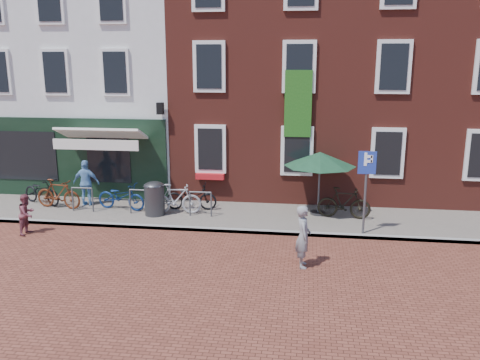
# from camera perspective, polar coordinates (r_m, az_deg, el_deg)

# --- Properties ---
(ground) EXTENTS (80.00, 80.00, 0.00)m
(ground) POSITION_cam_1_polar(r_m,az_deg,el_deg) (15.21, -7.33, -5.77)
(ground) COLOR brown
(sidewalk) EXTENTS (24.00, 3.00, 0.10)m
(sidewalk) POSITION_cam_1_polar(r_m,az_deg,el_deg) (16.37, -2.58, -4.08)
(sidewalk) COLOR slate
(sidewalk) RESTS_ON ground
(building_stucco) EXTENTS (8.00, 8.00, 9.00)m
(building_stucco) POSITION_cam_1_polar(r_m,az_deg,el_deg) (22.65, -15.52, 11.78)
(building_stucco) COLOR silver
(building_stucco) RESTS_ON ground
(building_brick_mid) EXTENTS (6.00, 8.00, 10.00)m
(building_brick_mid) POSITION_cam_1_polar(r_m,az_deg,el_deg) (20.93, 2.82, 13.51)
(building_brick_mid) COLOR maroon
(building_brick_mid) RESTS_ON ground
(building_brick_right) EXTENTS (6.00, 8.00, 10.00)m
(building_brick_right) POSITION_cam_1_polar(r_m,az_deg,el_deg) (21.25, 19.58, 12.77)
(building_brick_right) COLOR maroon
(building_brick_right) RESTS_ON ground
(litter_bin) EXTENTS (0.64, 0.64, 1.18)m
(litter_bin) POSITION_cam_1_polar(r_m,az_deg,el_deg) (16.33, -9.78, -1.88)
(litter_bin) COLOR #38383B
(litter_bin) RESTS_ON sidewalk
(parking_sign) EXTENTS (0.50, 0.08, 2.43)m
(parking_sign) POSITION_cam_1_polar(r_m,az_deg,el_deg) (14.54, 14.26, 0.29)
(parking_sign) COLOR #4C4C4F
(parking_sign) RESTS_ON sidewalk
(parasol) EXTENTS (2.31, 2.31, 2.17)m
(parasol) POSITION_cam_1_polar(r_m,az_deg,el_deg) (16.06, 9.15, 2.69)
(parasol) COLOR #4C4C4F
(parasol) RESTS_ON sidewalk
(woman) EXTENTS (0.44, 0.61, 1.57)m
(woman) POSITION_cam_1_polar(r_m,az_deg,el_deg) (12.39, 7.26, -6.43)
(woman) COLOR gray
(woman) RESTS_ON ground
(boy) EXTENTS (0.51, 0.63, 1.21)m
(boy) POSITION_cam_1_polar(r_m,az_deg,el_deg) (15.94, -23.24, -3.60)
(boy) COLOR brown
(boy) RESTS_ON ground
(cafe_person) EXTENTS (0.94, 0.40, 1.59)m
(cafe_person) POSITION_cam_1_polar(r_m,az_deg,el_deg) (17.93, -17.19, -0.32)
(cafe_person) COLOR #699BCD
(cafe_person) RESTS_ON sidewalk
(bicycle_0) EXTENTS (1.82, 1.21, 0.90)m
(bicycle_0) POSITION_cam_1_polar(r_m,az_deg,el_deg) (18.67, -21.76, -1.23)
(bicycle_0) COLOR black
(bicycle_0) RESTS_ON sidewalk
(bicycle_1) EXTENTS (1.72, 0.70, 1.00)m
(bicycle_1) POSITION_cam_1_polar(r_m,az_deg,el_deg) (17.94, -20.10, -1.50)
(bicycle_1) COLOR #54230F
(bicycle_1) RESTS_ON sidewalk
(bicycle_2) EXTENTS (1.80, 0.88, 0.90)m
(bicycle_2) POSITION_cam_1_polar(r_m,az_deg,el_deg) (17.19, -13.45, -1.84)
(bicycle_2) COLOR navy
(bicycle_2) RESTS_ON sidewalk
(bicycle_3) EXTENTS (1.72, 0.68, 1.00)m
(bicycle_3) POSITION_cam_1_polar(r_m,az_deg,el_deg) (16.38, -7.36, -2.15)
(bicycle_3) COLOR #A09FA2
(bicycle_3) RESTS_ON sidewalk
(bicycle_4) EXTENTS (1.76, 0.71, 0.90)m
(bicycle_4) POSITION_cam_1_polar(r_m,az_deg,el_deg) (16.79, -5.62, -1.89)
(bicycle_4) COLOR black
(bicycle_4) RESTS_ON sidewalk
(bicycle_5) EXTENTS (1.71, 0.64, 1.00)m
(bicycle_5) POSITION_cam_1_polar(r_m,az_deg,el_deg) (16.13, 11.83, -2.58)
(bicycle_5) COLOR black
(bicycle_5) RESTS_ON sidewalk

